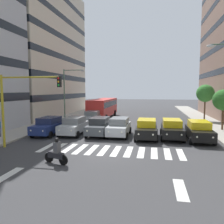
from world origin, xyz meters
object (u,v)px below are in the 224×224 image
at_px(bus_behind_traffic, 103,106).
at_px(street_tree_1, 224,100).
at_px(car_3, 119,127).
at_px(traffic_light_gantry, 19,99).
at_px(car_2, 147,129).
at_px(motorcycle_with_rider, 56,153).
at_px(car_1, 172,129).
at_px(car_0, 199,131).
at_px(car_4, 100,126).
at_px(street_tree_2, 205,93).
at_px(car_5, 74,126).
at_px(street_lamp_right, 68,89).
at_px(car_6, 49,126).
at_px(car_row2_0, 93,117).

bearing_deg(bus_behind_traffic, street_tree_1, 151.68).
height_order(car_3, traffic_light_gantry, traffic_light_gantry).
relative_size(car_2, traffic_light_gantry, 0.81).
bearing_deg(motorcycle_with_rider, car_1, -131.02).
bearing_deg(street_tree_1, car_0, 57.43).
bearing_deg(traffic_light_gantry, bus_behind_traffic, -96.59).
height_order(car_4, street_tree_2, street_tree_2).
bearing_deg(car_5, street_lamp_right, -64.36).
height_order(car_4, motorcycle_with_rider, car_4).
xyz_separation_m(car_2, motorcycle_with_rider, (5.04, 8.00, -0.24)).
distance_m(car_4, car_5, 2.56).
bearing_deg(car_3, car_6, 6.26).
bearing_deg(street_tree_2, car_0, 76.08).
distance_m(car_2, bus_behind_traffic, 14.98).
xyz_separation_m(car_0, bus_behind_traffic, (11.56, -13.35, 0.97)).
height_order(car_3, motorcycle_with_rider, car_3).
bearing_deg(car_4, street_tree_2, -135.52).
distance_m(car_2, car_6, 9.50).
height_order(car_6, street_tree_1, street_tree_1).
xyz_separation_m(car_0, street_tree_1, (-3.38, -5.29, 2.43)).
height_order(car_4, car_row2_0, same).
distance_m(car_0, car_row2_0, 13.72).
relative_size(car_3, motorcycle_with_rider, 2.68).
xyz_separation_m(car_3, car_5, (4.47, 0.18, 0.00)).
bearing_deg(car_row2_0, street_lamp_right, -22.02).
relative_size(car_0, car_3, 1.00).
bearing_deg(car_5, car_6, 13.32).
height_order(car_1, traffic_light_gantry, traffic_light_gantry).
bearing_deg(car_0, car_3, -6.13).
bearing_deg(traffic_light_gantry, street_tree_1, -148.83).
height_order(car_4, street_tree_1, street_tree_1).
bearing_deg(car_5, traffic_light_gantry, 69.27).
bearing_deg(motorcycle_with_rider, car_5, -76.24).
relative_size(motorcycle_with_rider, street_lamp_right, 0.23).
distance_m(bus_behind_traffic, traffic_light_gantry, 18.60).
distance_m(motorcycle_with_rider, street_lamp_right, 18.25).
distance_m(car_1, car_5, 9.34).
relative_size(car_3, bus_behind_traffic, 0.42).
bearing_deg(street_tree_2, car_2, 58.67).
height_order(car_1, car_row2_0, same).
bearing_deg(traffic_light_gantry, car_0, -159.81).
height_order(car_0, traffic_light_gantry, traffic_light_gantry).
xyz_separation_m(car_5, street_tree_2, (-14.71, -12.13, 3.02)).
bearing_deg(motorcycle_with_rider, street_lamp_right, -70.08).
height_order(car_5, traffic_light_gantry, traffic_light_gantry).
bearing_deg(car_4, car_0, 175.17).
bearing_deg(traffic_light_gantry, car_1, -153.94).
relative_size(car_1, car_4, 1.00).
relative_size(car_5, motorcycle_with_rider, 2.68).
relative_size(car_row2_0, motorcycle_with_rider, 2.68).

